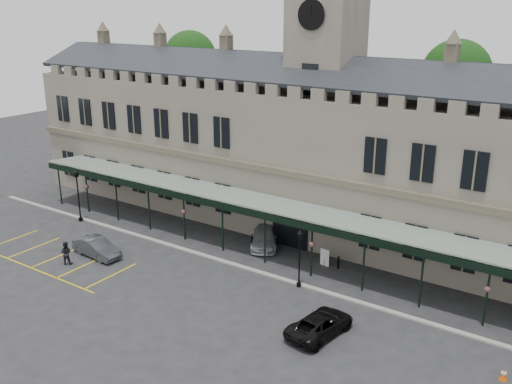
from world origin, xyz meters
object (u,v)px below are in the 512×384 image
Objects in this scene: station_building at (321,157)px; car_left_b at (97,248)px; sign_board at (325,258)px; clock_tower at (325,77)px; traffic_cone at (504,375)px; car_taxi at (265,237)px; car_van at (320,324)px; person_b at (66,253)px; lamp_post_mid at (300,253)px; lamp_post_left at (78,190)px.

station_building is 13.69× the size of car_left_b.
clock_tower is at bearing 127.31° from sign_board.
clock_tower reaches higher than traffic_cone.
car_left_b reaches higher than traffic_cone.
car_left_b is at bearing -144.92° from sign_board.
sign_board is 0.26× the size of car_taxi.
clock_tower reaches higher than car_taxi.
car_van is 2.62× the size of person_b.
traffic_cone is at bearing -83.14° from car_left_b.
car_left_b is at bearing -141.73° from person_b.
car_taxi is at bearing 141.49° from lamp_post_mid.
lamp_post_left is 0.98× the size of car_taxi.
clock_tower is at bearing 43.99° from car_taxi.
lamp_post_left is at bearing 175.48° from traffic_cone.
sign_board is at bearing -58.77° from station_building.
lamp_post_left is at bearing -149.95° from clock_tower.
station_building reaches higher than person_b.
lamp_post_mid reaches higher than car_left_b.
person_b is (-12.30, -17.35, -5.56)m from station_building.
clock_tower reaches higher than lamp_post_left.
lamp_post_mid is at bearing 167.88° from traffic_cone.
clock_tower is 13.88m from car_taxi.
lamp_post_left is at bearing 166.98° from car_taxi.
person_b is at bearing -125.20° from clock_tower.
car_left_b is 0.87× the size of car_taxi.
station_building reaches higher than lamp_post_left.
car_van reaches higher than traffic_cone.
lamp_post_left is 1.12× the size of car_left_b.
person_b is (6.41, -6.61, -2.00)m from lamp_post_left.
station_building reaches higher than car_van.
car_taxi is (9.67, 9.17, 0.01)m from car_left_b.
traffic_cone is 0.13× the size of car_taxi.
sign_board is 9.52m from car_van.
car_left_b is at bearing -127.33° from station_building.
person_b is at bearing 164.70° from car_left_b.
sign_board is at bearing -35.78° from car_taxi.
clock_tower reaches higher than car_left_b.
car_taxi is 13.63m from car_van.
car_van is at bearing -61.82° from clock_tower.
clock_tower is 37.93× the size of traffic_cone.
clock_tower is 4.94× the size of car_taxi.
station_building is 6.64m from clock_tower.
sign_board is 17.67m from car_left_b.
lamp_post_mid is 6.38m from car_van.
traffic_cone is 0.15× the size of car_left_b.
car_van is (4.17, -8.56, 0.02)m from sign_board.
sign_board is at bearing 153.59° from traffic_cone.
sign_board is 0.30× the size of car_left_b.
car_taxi is (-5.93, 4.72, -1.80)m from lamp_post_mid.
car_taxi is at bearing 179.63° from sign_board.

